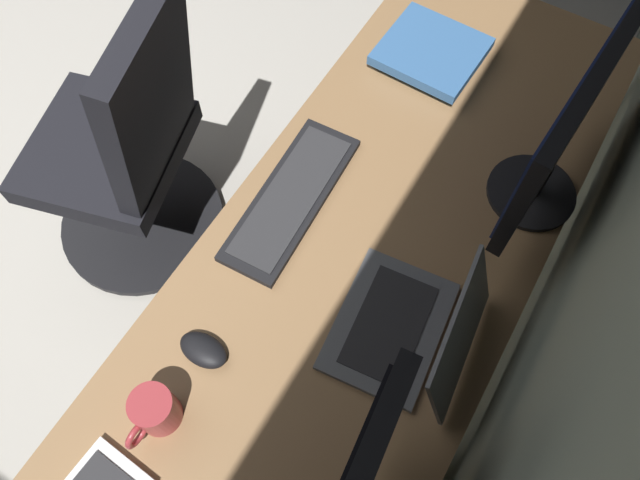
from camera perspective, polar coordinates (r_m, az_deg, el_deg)
name	(u,v)px	position (r m, az deg, el deg)	size (l,w,h in m)	color
wall_back	(640,381)	(0.72, 27.54, -11.51)	(4.60, 0.10, 2.60)	slate
desk	(340,310)	(1.35, 1.83, -6.55)	(2.08, 0.67, 0.73)	#936D47
drawer_pedestal	(286,458)	(1.59, -3.22, -19.56)	(0.40, 0.51, 0.69)	#936D47
monitor_primary	(567,128)	(1.29, 21.94, 9.64)	(0.50, 0.20, 0.42)	black
laptop_leftmost	(416,330)	(1.23, 8.89, -8.23)	(0.31, 0.30, 0.20)	#595B60
keyboard_spare	(291,198)	(1.39, -2.70, 3.93)	(0.43, 0.16, 0.02)	black
mouse_main	(203,350)	(1.25, -10.78, -9.99)	(0.06, 0.10, 0.03)	black
book_stack_near	(431,54)	(1.65, 10.25, 16.59)	(0.24, 0.25, 0.05)	#38669E
coffee_mug	(155,411)	(1.21, -15.10, -15.08)	(0.12, 0.08, 0.10)	#A53338
office_chair	(130,157)	(1.87, -17.23, 7.36)	(0.56, 0.60, 0.97)	black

